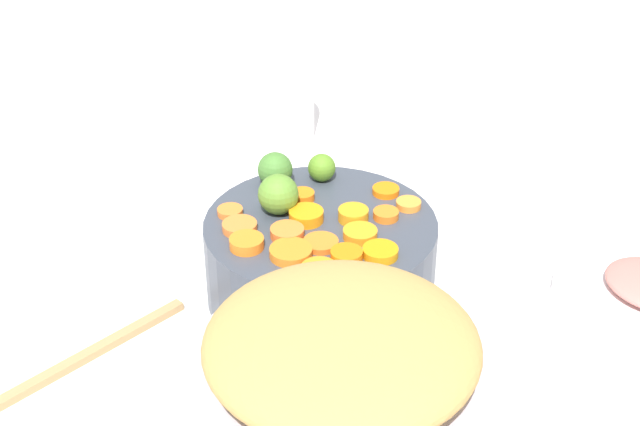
{
  "coord_description": "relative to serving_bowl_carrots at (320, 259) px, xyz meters",
  "views": [
    {
      "loc": [
        0.32,
        0.7,
        0.58
      ],
      "look_at": [
        0.04,
        -0.0,
        0.12
      ],
      "focal_mm": 51.63,
      "sensor_mm": 36.0,
      "label": 1
    }
  ],
  "objects": [
    {
      "name": "carrot_slice_15",
      "position": [
        0.03,
        0.08,
        0.05
      ],
      "size": [
        0.04,
        0.04,
        0.01
      ],
      "primitive_type": "cylinder",
      "rotation": [
        0.0,
        0.0,
        0.37
      ],
      "color": "orange",
      "rests_on": "serving_bowl_carrots"
    },
    {
      "name": "carrot_slice_10",
      "position": [
        -0.02,
        0.04,
        0.05
      ],
      "size": [
        0.04,
        0.04,
        0.01
      ],
      "primitive_type": "cylinder",
      "rotation": [
        0.0,
        0.0,
        0.47
      ],
      "color": "orange",
      "rests_on": "serving_bowl_carrots"
    },
    {
      "name": "carrot_slice_11",
      "position": [
        0.02,
        0.04,
        0.05
      ],
      "size": [
        0.04,
        0.04,
        0.01
      ],
      "primitive_type": "cylinder",
      "rotation": [
        0.0,
        0.0,
        1.68
      ],
      "color": "orange",
      "rests_on": "serving_bowl_carrots"
    },
    {
      "name": "brussels_sprout_0",
      "position": [
        0.03,
        -0.03,
        0.06
      ],
      "size": [
        0.04,
        0.04,
        0.04
      ],
      "primitive_type": "sphere",
      "color": "#56862D",
      "rests_on": "serving_bowl_carrots"
    },
    {
      "name": "stuffing_mound",
      "position": [
        0.09,
        0.26,
        0.12
      ],
      "size": [
        0.19,
        0.19,
        0.05
      ],
      "primitive_type": "ellipsoid",
      "color": "tan",
      "rests_on": "metal_pot"
    },
    {
      "name": "carrot_slice_7",
      "position": [
        0.0,
        0.07,
        0.05
      ],
      "size": [
        0.04,
        0.04,
        0.01
      ],
      "primitive_type": "cylinder",
      "rotation": [
        0.0,
        0.0,
        0.93
      ],
      "color": "orange",
      "rests_on": "serving_bowl_carrots"
    },
    {
      "name": "carrot_slice_12",
      "position": [
        -0.09,
        0.01,
        0.05
      ],
      "size": [
        0.04,
        0.04,
        0.01
      ],
      "primitive_type": "cylinder",
      "rotation": [
        0.0,
        0.0,
        0.66
      ],
      "color": "orange",
      "rests_on": "serving_bowl_carrots"
    },
    {
      "name": "brussels_sprout_2",
      "position": [
        -0.03,
        -0.08,
        0.06
      ],
      "size": [
        0.03,
        0.03,
        0.03
      ],
      "primitive_type": "sphere",
      "color": "#548524",
      "rests_on": "serving_bowl_carrots"
    },
    {
      "name": "tabletop",
      "position": [
        -0.04,
        0.0,
        -0.05
      ],
      "size": [
        2.4,
        2.4,
        0.02
      ],
      "primitive_type": "cube",
      "color": "white",
      "rests_on": "ground"
    },
    {
      "name": "carrot_slice_5",
      "position": [
        0.08,
        0.02,
        0.05
      ],
      "size": [
        0.04,
        0.04,
        0.01
      ],
      "primitive_type": "cylinder",
      "rotation": [
        0.0,
        0.0,
        1.43
      ],
      "color": "orange",
      "rests_on": "serving_bowl_carrots"
    },
    {
      "name": "casserole_dish",
      "position": [
        -0.04,
        -0.37,
        0.01
      ],
      "size": [
        0.19,
        0.19,
        0.11
      ],
      "primitive_type": "cylinder",
      "color": "white",
      "rests_on": "tabletop"
    },
    {
      "name": "carrot_slice_1",
      "position": [
        0.08,
        -0.05,
        0.05
      ],
      "size": [
        0.03,
        0.03,
        0.01
      ],
      "primitive_type": "cylinder",
      "rotation": [
        0.0,
        0.0,
        0.55
      ],
      "color": "orange",
      "rests_on": "serving_bowl_carrots"
    },
    {
      "name": "carrot_slice_13",
      "position": [
        -0.03,
        0.08,
        0.05
      ],
      "size": [
        0.05,
        0.05,
        0.01
      ],
      "primitive_type": "cylinder",
      "rotation": [
        0.0,
        0.0,
        2.2
      ],
      "color": "orange",
      "rests_on": "serving_bowl_carrots"
    },
    {
      "name": "serving_bowl_carrots",
      "position": [
        0.0,
        0.0,
        0.0
      ],
      "size": [
        0.23,
        0.23,
        0.09
      ],
      "primitive_type": "cylinder",
      "color": "#393F4A",
      "rests_on": "tabletop"
    },
    {
      "name": "carrot_slice_0",
      "position": [
        -0.06,
        0.02,
        0.05
      ],
      "size": [
        0.03,
        0.03,
        0.01
      ],
      "primitive_type": "cylinder",
      "rotation": [
        0.0,
        0.0,
        6.09
      ],
      "color": "orange",
      "rests_on": "serving_bowl_carrots"
    },
    {
      "name": "brussels_sprout_1",
      "position": [
        0.02,
        -0.08,
        0.06
      ],
      "size": [
        0.04,
        0.04,
        0.04
      ],
      "primitive_type": "sphere",
      "color": "#44772F",
      "rests_on": "serving_bowl_carrots"
    },
    {
      "name": "carrot_slice_2",
      "position": [
        0.0,
        -0.05,
        0.05
      ],
      "size": [
        0.03,
        0.03,
        0.01
      ],
      "primitive_type": "cylinder",
      "rotation": [
        0.0,
        0.0,
        4.49
      ],
      "color": "orange",
      "rests_on": "serving_bowl_carrots"
    },
    {
      "name": "carrot_slice_14",
      "position": [
        0.01,
        -0.01,
        0.05
      ],
      "size": [
        0.05,
        0.05,
        0.01
      ],
      "primitive_type": "cylinder",
      "rotation": [
        0.0,
        0.0,
        2.48
      ],
      "color": "orange",
      "rests_on": "serving_bowl_carrots"
    },
    {
      "name": "carrot_slice_9",
      "position": [
        0.08,
        -0.01,
        0.05
      ],
      "size": [
        0.04,
        0.04,
        0.01
      ],
      "primitive_type": "cylinder",
      "rotation": [
        0.0,
        0.0,
        2.87
      ],
      "color": "orange",
      "rests_on": "serving_bowl_carrots"
    },
    {
      "name": "carrot_slice_4",
      "position": [
        -0.08,
        -0.03,
        0.05
      ],
      "size": [
        0.03,
        0.03,
        0.01
      ],
      "primitive_type": "cylinder",
      "rotation": [
        0.0,
        0.0,
        1.57
      ],
      "color": "orange",
      "rests_on": "serving_bowl_carrots"
    },
    {
      "name": "carrot_slice_6",
      "position": [
        0.04,
        0.01,
        0.05
      ],
      "size": [
        0.04,
        0.04,
        0.01
      ],
      "primitive_type": "cylinder",
      "rotation": [
        0.0,
        0.0,
        2.78
      ],
      "color": "orange",
      "rests_on": "serving_bowl_carrots"
    },
    {
      "name": "carrot_slice_8",
      "position": [
        -0.03,
        0.01,
        0.05
      ],
      "size": [
        0.03,
        0.03,
        0.01
      ],
      "primitive_type": "cylinder",
      "rotation": [
        0.0,
        0.0,
        4.64
      ],
      "color": "orange",
      "rests_on": "serving_bowl_carrots"
    },
    {
      "name": "carrot_slice_3",
      "position": [
        0.05,
        0.05,
        0.05
      ],
      "size": [
        0.04,
        0.04,
        0.01
      ],
      "primitive_type": "cylinder",
      "rotation": [
        0.0,
        0.0,
        4.63
      ],
      "color": "orange",
      "rests_on": "serving_bowl_carrots"
    }
  ]
}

